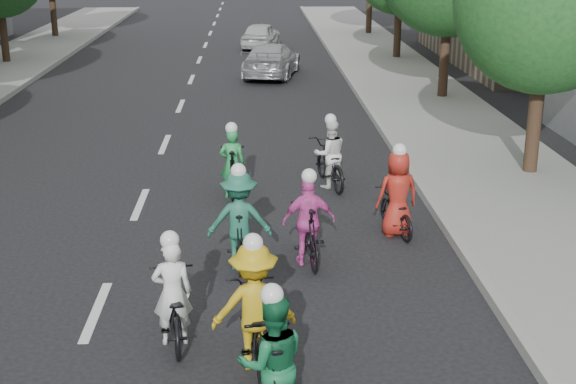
{
  "coord_description": "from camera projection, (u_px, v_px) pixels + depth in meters",
  "views": [
    {
      "loc": [
        2.41,
        -11.01,
        5.42
      ],
      "look_at": [
        3.0,
        2.62,
        1.0
      ],
      "focal_mm": 50.0,
      "sensor_mm": 36.0,
      "label": 1
    }
  ],
  "objects": [
    {
      "name": "ground",
      "position": [
        96.0,
        312.0,
        12.04
      ],
      "size": [
        120.0,
        120.0,
        0.0
      ],
      "primitive_type": "plane",
      "color": "black",
      "rests_on": "ground"
    },
    {
      "name": "follow_car_lead",
      "position": [
        272.0,
        60.0,
        31.51
      ],
      "size": [
        2.65,
        4.76,
        1.31
      ],
      "primitive_type": "imported",
      "rotation": [
        0.0,
        0.0,
        2.95
      ],
      "color": "#B9B9BE",
      "rests_on": "ground"
    },
    {
      "name": "sidewalk_right",
      "position": [
        459.0,
        138.0,
        21.85
      ],
      "size": [
        4.0,
        80.0,
        0.15
      ],
      "primitive_type": "cube",
      "color": "gray",
      "rests_on": "ground"
    },
    {
      "name": "cyclist_2",
      "position": [
        254.0,
        316.0,
        10.4
      ],
      "size": [
        1.16,
        1.94,
        1.85
      ],
      "rotation": [
        0.0,
        0.0,
        3.25
      ],
      "color": "black",
      "rests_on": "ground"
    },
    {
      "name": "cyclist_6",
      "position": [
        330.0,
        160.0,
        17.82
      ],
      "size": [
        1.05,
        2.03,
        1.67
      ],
      "rotation": [
        0.0,
        0.0,
        3.34
      ],
      "color": "black",
      "rests_on": "ground"
    },
    {
      "name": "cyclist_3",
      "position": [
        308.0,
        228.0,
        13.66
      ],
      "size": [
        0.94,
        1.78,
        1.7
      ],
      "rotation": [
        0.0,
        0.0,
        3.25
      ],
      "color": "black",
      "rests_on": "ground"
    },
    {
      "name": "curb_right",
      "position": [
        388.0,
        139.0,
        21.76
      ],
      "size": [
        0.18,
        80.0,
        0.18
      ],
      "primitive_type": "cube",
      "color": "#999993",
      "rests_on": "ground"
    },
    {
      "name": "cyclist_4",
      "position": [
        397.0,
        202.0,
        14.97
      ],
      "size": [
        0.88,
        1.63,
        1.77
      ],
      "rotation": [
        0.0,
        0.0,
        3.35
      ],
      "color": "black",
      "rests_on": "ground"
    },
    {
      "name": "cyclist_1",
      "position": [
        272.0,
        372.0,
        9.08
      ],
      "size": [
        0.87,
        1.95,
        1.8
      ],
      "rotation": [
        0.0,
        0.0,
        3.27
      ],
      "color": "black",
      "rests_on": "ground"
    },
    {
      "name": "cyclist_0",
      "position": [
        174.0,
        304.0,
        11.04
      ],
      "size": [
        0.84,
        1.82,
        1.65
      ],
      "rotation": [
        0.0,
        0.0,
        3.28
      ],
      "color": "black",
      "rests_on": "ground"
    },
    {
      "name": "cyclist_7",
      "position": [
        240.0,
        227.0,
        13.47
      ],
      "size": [
        1.09,
        1.67,
        1.83
      ],
      "rotation": [
        0.0,
        0.0,
        3.15
      ],
      "color": "black",
      "rests_on": "ground"
    },
    {
      "name": "follow_car_trail",
      "position": [
        261.0,
        35.0,
        39.27
      ],
      "size": [
        2.22,
        3.92,
        1.26
      ],
      "primitive_type": "imported",
      "rotation": [
        0.0,
        0.0,
        2.93
      ],
      "color": "silver",
      "rests_on": "ground"
    },
    {
      "name": "cyclist_5",
      "position": [
        232.0,
        169.0,
        17.13
      ],
      "size": [
        0.55,
        1.8,
        1.65
      ],
      "rotation": [
        0.0,
        0.0,
        3.15
      ],
      "color": "black",
      "rests_on": "ground"
    },
    {
      "name": "tree_r_0",
      "position": [
        546.0,
        3.0,
        17.45
      ],
      "size": [
        4.0,
        4.0,
        5.97
      ],
      "color": "black",
      "rests_on": "ground"
    }
  ]
}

